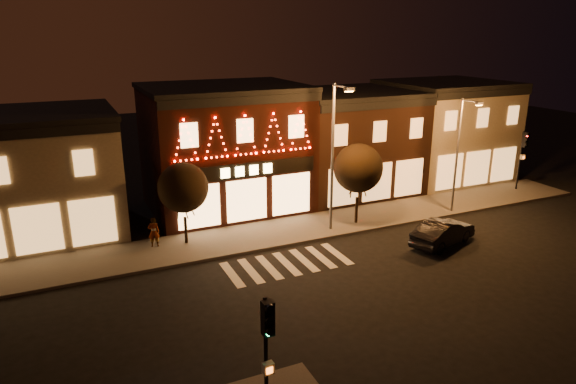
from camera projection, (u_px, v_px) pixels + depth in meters
ground at (323, 299)px, 23.21m from camera, size 120.00×120.00×0.00m
sidewalk_far at (290, 230)px, 30.92m from camera, size 44.00×4.00×0.15m
building_left at (7, 177)px, 29.12m from camera, size 12.20×8.28×7.30m
building_pulp at (225, 148)px, 34.08m from camera, size 10.20×8.34×8.30m
building_right_a at (348, 141)px, 37.97m from camera, size 9.20×8.28×7.50m
building_right_b at (444, 130)px, 41.47m from camera, size 9.20×8.28×7.80m
traffic_signal_near at (267, 342)px, 14.27m from camera, size 0.33×0.47×4.51m
traffic_signal_far at (523, 149)px, 37.69m from camera, size 0.38×0.51×4.43m
streetlamp_mid at (335, 147)px, 29.28m from camera, size 0.56×1.99×8.69m
streetlamp_right at (460, 147)px, 32.60m from camera, size 0.48×1.70×7.44m
tree_left at (183, 188)px, 28.00m from camera, size 2.78×2.78×4.64m
tree_right at (358, 168)px, 30.97m from camera, size 3.00×3.00×5.01m
dark_sedan at (443, 232)px, 28.87m from camera, size 4.73×2.85×1.47m
pedestrian at (154, 232)px, 28.21m from camera, size 0.68×0.50×1.72m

